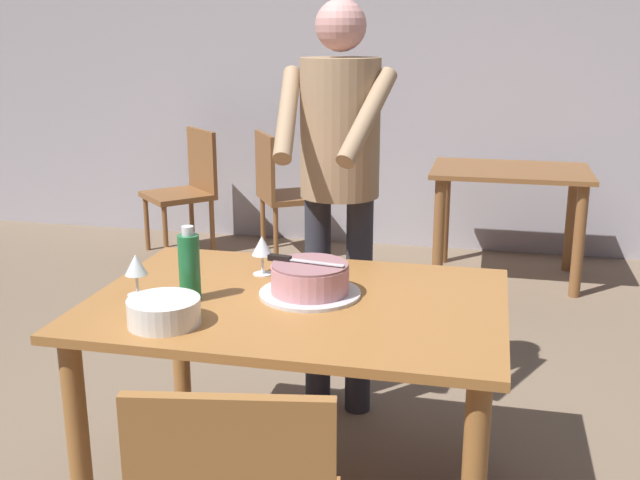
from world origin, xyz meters
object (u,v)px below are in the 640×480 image
water_bottle (189,267)px  background_table (509,193)px  plate_stack (164,312)px  person_cutting_cake (338,166)px  background_chair_1 (187,186)px  wine_glass_near (262,247)px  background_chair_0 (283,189)px  cake_on_platter (310,280)px  wine_glass_far (136,266)px  main_dining_table (298,331)px  cake_knife (290,259)px

water_bottle → background_table: (1.06, 2.78, -0.29)m
plate_stack → person_cutting_cake: bearing=71.5°
background_table → background_chair_1: bearing=176.4°
wine_glass_near → background_chair_0: size_ratio=0.16×
background_table → cake_on_platter: bearing=-104.6°
wine_glass_far → background_chair_0: bearing=96.5°
background_table → background_chair_1: size_ratio=1.11×
plate_stack → background_chair_1: (-1.24, 3.14, -0.30)m
cake_on_platter → main_dining_table: bearing=-125.3°
wine_glass_far → background_chair_0: size_ratio=0.16×
wine_glass_far → person_cutting_cake: size_ratio=0.08×
cake_knife → background_chair_0: bearing=106.2°
cake_on_platter → wine_glass_near: wine_glass_near is taller
main_dining_table → background_table: 2.79m
wine_glass_far → background_table: size_ratio=0.14×
background_chair_1 → wine_glass_near: bearing=-62.0°
person_cutting_cake → background_chair_0: (-0.86, 2.20, -0.58)m
background_table → background_chair_0: (-1.58, 0.20, -0.09)m
cake_knife → water_bottle: bearing=-154.1°
main_dining_table → cake_knife: 0.24m
cake_on_platter → wine_glass_far: size_ratio=2.36×
background_chair_1 → plate_stack: bearing=-68.4°
person_cutting_cake → background_chair_1: bearing=126.2°
background_table → background_chair_1: 2.31m
wine_glass_near → wine_glass_far: same height
water_bottle → wine_glass_near: bearing=64.1°
main_dining_table → background_chair_1: bearing=119.1°
person_cutting_cake → background_chair_0: 2.43m
main_dining_table → cake_on_platter: bearing=54.7°
cake_on_platter → water_bottle: water_bottle is taller
person_cutting_cake → wine_glass_near: bearing=-111.6°
background_chair_0 → background_chair_1: same height
plate_stack → water_bottle: 0.23m
wine_glass_far → background_chair_0: (-0.34, 2.97, -0.36)m
person_cutting_cake → cake_knife: bearing=-93.2°
main_dining_table → plate_stack: size_ratio=6.15×
background_chair_0 → wine_glass_near: bearing=-75.8°
person_cutting_cake → background_chair_0: person_cutting_cake is taller
wine_glass_near → wine_glass_far: bearing=-137.6°
background_table → wine_glass_near: bearing=-110.2°
plate_stack → wine_glass_near: 0.55m
cake_knife → person_cutting_cake: bearing=86.8°
cake_on_platter → background_table: 2.74m
cake_knife → wine_glass_near: bearing=132.0°
background_chair_0 → water_bottle: bearing=-80.0°
main_dining_table → wine_glass_near: bearing=130.2°
cake_on_platter → cake_knife: 0.10m
plate_stack → wine_glass_near: wine_glass_near is taller
main_dining_table → cake_knife: cake_knife is taller
main_dining_table → water_bottle: size_ratio=5.42×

